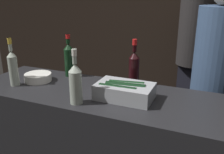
# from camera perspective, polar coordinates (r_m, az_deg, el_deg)

# --- Properties ---
(wall_back_chalkboard) EXTENTS (6.40, 0.06, 2.80)m
(wall_back_chalkboard) POSITION_cam_1_polar(r_m,az_deg,el_deg) (3.62, 12.93, 14.55)
(wall_back_chalkboard) COLOR black
(wall_back_chalkboard) RESTS_ON ground_plane
(bar_counter) EXTENTS (2.12, 0.64, 0.96)m
(bar_counter) POSITION_cam_1_polar(r_m,az_deg,el_deg) (2.01, -0.37, -16.70)
(bar_counter) COLOR black
(bar_counter) RESTS_ON ground_plane
(ice_bin_with_bottles) EXTENTS (0.38, 0.24, 0.11)m
(ice_bin_with_bottles) POSITION_cam_1_polar(r_m,az_deg,el_deg) (1.69, 2.83, -3.07)
(ice_bin_with_bottles) COLOR #9EA0A5
(ice_bin_with_bottles) RESTS_ON bar_counter
(bowl_white) EXTENTS (0.21, 0.21, 0.06)m
(bowl_white) POSITION_cam_1_polar(r_m,az_deg,el_deg) (2.11, -16.54, -0.02)
(bowl_white) COLOR silver
(bowl_white) RESTS_ON bar_counter
(white_wine_bottle) EXTENTS (0.08, 0.08, 0.36)m
(white_wine_bottle) POSITION_cam_1_polar(r_m,az_deg,el_deg) (1.60, -8.31, -1.22)
(white_wine_bottle) COLOR #9EA899
(white_wine_bottle) RESTS_ON bar_counter
(red_wine_bottle_burgundy) EXTENTS (0.08, 0.08, 0.36)m
(red_wine_bottle_burgundy) POSITION_cam_1_polar(r_m,az_deg,el_deg) (2.14, -9.80, 4.15)
(red_wine_bottle_burgundy) COLOR black
(red_wine_bottle_burgundy) RESTS_ON bar_counter
(rose_wine_bottle) EXTENTS (0.07, 0.07, 0.37)m
(rose_wine_bottle) POSITION_cam_1_polar(r_m,az_deg,el_deg) (2.04, -21.70, 2.19)
(rose_wine_bottle) COLOR #9EA899
(rose_wine_bottle) RESTS_ON bar_counter
(red_wine_bottle_tall) EXTENTS (0.08, 0.08, 0.36)m
(red_wine_bottle_tall) POSITION_cam_1_polar(r_m,az_deg,el_deg) (1.92, 5.05, 2.38)
(red_wine_bottle_tall) COLOR black
(red_wine_bottle_tall) RESTS_ON bar_counter
(person_in_hoodie) EXTENTS (0.37, 0.37, 1.76)m
(person_in_hoodie) POSITION_cam_1_polar(r_m,az_deg,el_deg) (2.22, 22.36, -0.08)
(person_in_hoodie) COLOR black
(person_in_hoodie) RESTS_ON ground_plane
(person_blond_tee) EXTENTS (0.37, 0.37, 1.80)m
(person_blond_tee) POSITION_cam_1_polar(r_m,az_deg,el_deg) (3.08, 17.97, 5.94)
(person_blond_tee) COLOR black
(person_blond_tee) RESTS_ON ground_plane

